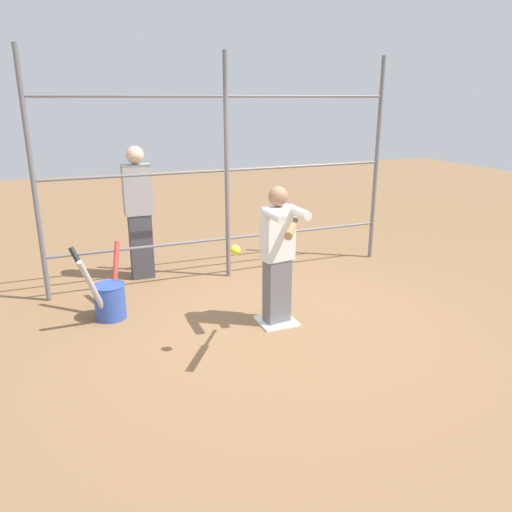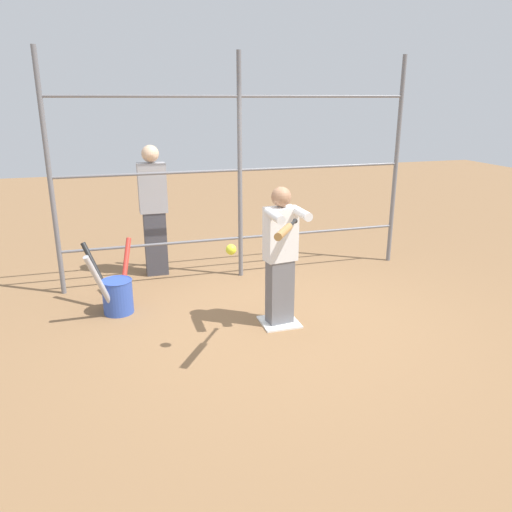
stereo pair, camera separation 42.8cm
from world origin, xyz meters
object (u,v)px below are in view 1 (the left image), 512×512
object	(u,v)px
softball_in_flight	(235,250)
bat_bucket	(108,298)
bystander_behind_fence	(139,211)
baseball_bat_swinging	(291,229)
batter	(278,252)

from	to	relation	value
softball_in_flight	bat_bucket	world-z (taller)	softball_in_flight
softball_in_flight	bystander_behind_fence	xyz separation A→B (m)	(0.44, -2.53, -0.13)
baseball_bat_swinging	batter	bearing A→B (deg)	-107.45
batter	bystander_behind_fence	world-z (taller)	bystander_behind_fence
baseball_bat_swinging	bystander_behind_fence	world-z (taller)	bystander_behind_fence
batter	bystander_behind_fence	bearing A→B (deg)	-61.37
bat_bucket	baseball_bat_swinging	bearing A→B (deg)	130.55
baseball_bat_swinging	softball_in_flight	size ratio (longest dim) A/B	7.98
bystander_behind_fence	bat_bucket	bearing A→B (deg)	63.94
softball_in_flight	bystander_behind_fence	size ratio (longest dim) A/B	0.05
bat_bucket	bystander_behind_fence	xyz separation A→B (m)	(-0.58, -1.18, 0.68)
softball_in_flight	bat_bucket	distance (m)	1.87
bat_bucket	bystander_behind_fence	world-z (taller)	bystander_behind_fence
softball_in_flight	batter	bearing A→B (deg)	-141.55
batter	baseball_bat_swinging	size ratio (longest dim) A/B	1.94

